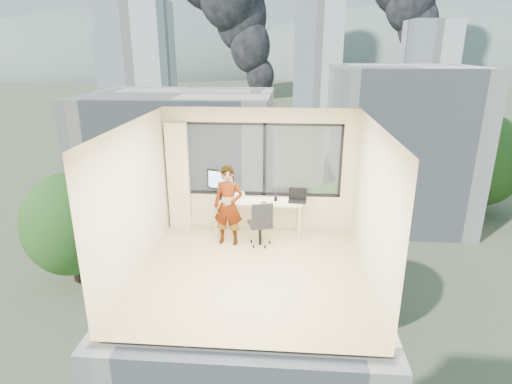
# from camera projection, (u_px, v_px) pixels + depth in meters

# --- Properties ---
(floor) EXTENTS (4.00, 4.00, 0.01)m
(floor) POSITION_uv_depth(u_px,v_px,m) (252.00, 272.00, 7.42)
(floor) COLOR tan
(floor) RESTS_ON ground
(ceiling) EXTENTS (4.00, 4.00, 0.01)m
(ceiling) POSITION_uv_depth(u_px,v_px,m) (251.00, 125.00, 6.57)
(ceiling) COLOR white
(ceiling) RESTS_ON ground
(wall_front) EXTENTS (4.00, 0.01, 2.60)m
(wall_front) POSITION_uv_depth(u_px,v_px,m) (237.00, 260.00, 5.11)
(wall_front) COLOR beige
(wall_front) RESTS_ON ground
(wall_left) EXTENTS (0.01, 4.00, 2.60)m
(wall_left) POSITION_uv_depth(u_px,v_px,m) (134.00, 200.00, 7.15)
(wall_left) COLOR beige
(wall_left) RESTS_ON ground
(wall_right) EXTENTS (0.01, 4.00, 2.60)m
(wall_right) POSITION_uv_depth(u_px,v_px,m) (374.00, 206.00, 6.85)
(wall_right) COLOR beige
(wall_right) RESTS_ON ground
(window_wall) EXTENTS (3.30, 0.16, 1.55)m
(window_wall) POSITION_uv_depth(u_px,v_px,m) (262.00, 160.00, 8.81)
(window_wall) COLOR black
(window_wall) RESTS_ON ground
(curtain) EXTENTS (0.45, 0.14, 2.30)m
(curtain) POSITION_uv_depth(u_px,v_px,m) (178.00, 177.00, 8.95)
(curtain) COLOR beige
(curtain) RESTS_ON floor
(desk) EXTENTS (1.80, 0.60, 0.75)m
(desk) POSITION_uv_depth(u_px,v_px,m) (258.00, 217.00, 8.86)
(desk) COLOR beige
(desk) RESTS_ON floor
(chair) EXTENTS (0.61, 0.61, 0.96)m
(chair) POSITION_uv_depth(u_px,v_px,m) (260.00, 222.00, 8.31)
(chair) COLOR black
(chair) RESTS_ON floor
(person) EXTENTS (0.61, 0.44, 1.59)m
(person) POSITION_uv_depth(u_px,v_px,m) (228.00, 206.00, 8.28)
(person) COLOR #2D2D33
(person) RESTS_ON floor
(monitor) EXTENTS (0.63, 0.32, 0.62)m
(monitor) POSITION_uv_depth(u_px,v_px,m) (221.00, 184.00, 8.76)
(monitor) COLOR black
(monitor) RESTS_ON desk
(game_console) EXTENTS (0.35, 0.32, 0.07)m
(game_console) POSITION_uv_depth(u_px,v_px,m) (237.00, 194.00, 9.00)
(game_console) COLOR white
(game_console) RESTS_ON desk
(laptop) EXTENTS (0.39, 0.41, 0.24)m
(laptop) POSITION_uv_depth(u_px,v_px,m) (297.00, 196.00, 8.61)
(laptop) COLOR black
(laptop) RESTS_ON desk
(cellphone) EXTENTS (0.11, 0.07, 0.01)m
(cellphone) POSITION_uv_depth(u_px,v_px,m) (264.00, 202.00, 8.60)
(cellphone) COLOR black
(cellphone) RESTS_ON desk
(pen_cup) EXTENTS (0.09, 0.09, 0.09)m
(pen_cup) POSITION_uv_depth(u_px,v_px,m) (276.00, 199.00, 8.67)
(pen_cup) COLOR black
(pen_cup) RESTS_ON desk
(handbag) EXTENTS (0.29, 0.15, 0.22)m
(handbag) POSITION_uv_depth(u_px,v_px,m) (297.00, 193.00, 8.82)
(handbag) COLOR #0D5046
(handbag) RESTS_ON desk
(exterior_ground) EXTENTS (400.00, 400.00, 0.04)m
(exterior_ground) POSITION_uv_depth(u_px,v_px,m) (287.00, 110.00, 125.11)
(exterior_ground) COLOR #515B3D
(exterior_ground) RESTS_ON ground
(near_bldg_a) EXTENTS (16.00, 12.00, 14.00)m
(near_bldg_a) POSITION_uv_depth(u_px,v_px,m) (183.00, 171.00, 38.65)
(near_bldg_a) COLOR #F5E6CD
(near_bldg_a) RESTS_ON exterior_ground
(near_bldg_b) EXTENTS (14.00, 13.00, 16.00)m
(near_bldg_b) POSITION_uv_depth(u_px,v_px,m) (397.00, 145.00, 44.31)
(near_bldg_b) COLOR white
(near_bldg_b) RESTS_ON exterior_ground
(far_tower_a) EXTENTS (14.00, 14.00, 28.00)m
(far_tower_a) POSITION_uv_depth(u_px,v_px,m) (140.00, 64.00, 99.58)
(far_tower_a) COLOR silver
(far_tower_a) RESTS_ON exterior_ground
(far_tower_b) EXTENTS (13.00, 13.00, 30.00)m
(far_tower_b) POSITION_uv_depth(u_px,v_px,m) (317.00, 57.00, 119.64)
(far_tower_b) COLOR silver
(far_tower_b) RESTS_ON exterior_ground
(far_tower_c) EXTENTS (15.00, 15.00, 26.00)m
(far_tower_c) POSITION_uv_depth(u_px,v_px,m) (428.00, 63.00, 136.40)
(far_tower_c) COLOR silver
(far_tower_c) RESTS_ON exterior_ground
(far_tower_d) EXTENTS (16.00, 14.00, 22.00)m
(far_tower_d) POSITION_uv_depth(u_px,v_px,m) (124.00, 67.00, 154.26)
(far_tower_d) COLOR silver
(far_tower_d) RESTS_ON exterior_ground
(hill_a) EXTENTS (288.00, 216.00, 90.00)m
(hill_a) POSITION_uv_depth(u_px,v_px,m) (132.00, 72.00, 322.56)
(hill_a) COLOR slate
(hill_a) RESTS_ON exterior_ground
(hill_b) EXTENTS (300.00, 220.00, 96.00)m
(hill_b) POSITION_uv_depth(u_px,v_px,m) (428.00, 73.00, 306.26)
(hill_b) COLOR slate
(hill_b) RESTS_ON exterior_ground
(tree_a) EXTENTS (7.00, 7.00, 8.00)m
(tree_a) POSITION_uv_depth(u_px,v_px,m) (71.00, 235.00, 32.60)
(tree_a) COLOR #29511B
(tree_a) RESTS_ON exterior_ground
(tree_b) EXTENTS (7.60, 7.60, 9.00)m
(tree_b) POSITION_uv_depth(u_px,v_px,m) (338.00, 264.00, 27.18)
(tree_b) COLOR #29511B
(tree_b) RESTS_ON exterior_ground
(tree_c) EXTENTS (8.40, 8.40, 10.00)m
(tree_c) POSITION_uv_depth(u_px,v_px,m) (483.00, 170.00, 46.43)
(tree_c) COLOR #29511B
(tree_c) RESTS_ON exterior_ground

